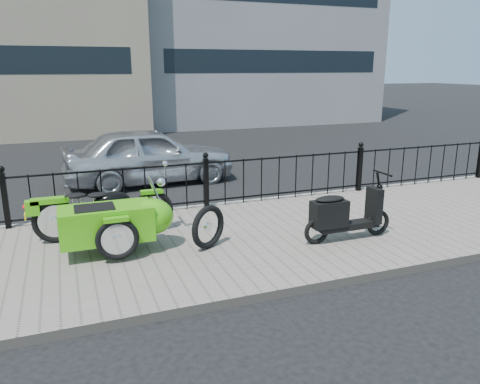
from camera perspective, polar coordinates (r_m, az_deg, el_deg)
name	(u,v)px	position (r m, az deg, el deg)	size (l,w,h in m)	color
ground	(229,234)	(8.03, -1.38, -5.13)	(120.00, 120.00, 0.00)	black
sidewalk	(239,240)	(7.57, -0.11, -5.93)	(30.00, 3.80, 0.12)	gray
curb	(204,208)	(9.31, -4.35, -1.92)	(30.00, 0.10, 0.12)	gray
iron_fence	(206,184)	(9.04, -4.16, 1.04)	(14.11, 0.11, 1.08)	black
motorcycle_sidecar	(118,219)	(7.15, -14.65, -3.16)	(2.28, 1.48, 0.98)	black
scooter	(343,215)	(7.46, 12.44, -2.79)	(1.55, 0.45, 1.05)	black
spare_tire	(208,227)	(7.01, -3.89, -4.27)	(0.67, 0.67, 0.10)	black
sedan_car	(149,155)	(11.57, -11.00, 4.41)	(1.63, 4.05, 1.38)	silver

